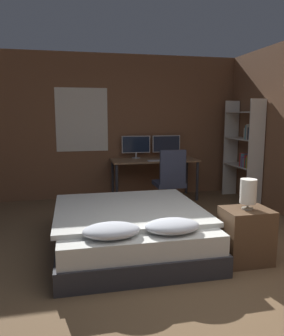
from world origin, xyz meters
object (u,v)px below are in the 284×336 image
object	(u,v)px
monitor_left	(136,145)
bookshelf	(245,147)
keyboard	(158,160)
computer_mouse	(172,160)
bedside_lamp	(248,192)
desk	(154,164)
monitor_right	(166,145)
bed	(130,229)
office_chair	(170,186)
nightstand	(246,236)

from	to	relation	value
monitor_left	bookshelf	size ratio (longest dim) A/B	0.30
keyboard	computer_mouse	size ratio (longest dim) A/B	5.00
bedside_lamp	computer_mouse	world-z (taller)	bedside_lamp
desk	monitor_right	bearing A→B (deg)	38.03
bedside_lamp	monitor_left	distance (m)	3.13
bed	office_chair	size ratio (longest dim) A/B	1.86
monitor_right	computer_mouse	world-z (taller)	monitor_right
bedside_lamp	monitor_left	bearing A→B (deg)	100.94
bed	bedside_lamp	distance (m)	1.41
nightstand	computer_mouse	distance (m)	2.64
nightstand	computer_mouse	size ratio (longest dim) A/B	8.43
keyboard	office_chair	distance (m)	0.65
office_chair	bookshelf	world-z (taller)	bookshelf
bedside_lamp	keyboard	world-z (taller)	bedside_lamp
monitor_right	bookshelf	bearing A→B (deg)	-30.29
desk	office_chair	distance (m)	0.82
monitor_left	monitor_right	world-z (taller)	same
office_chair	bookshelf	bearing A→B (deg)	10.13
bedside_lamp	keyboard	bearing A→B (deg)	96.41
monitor_right	monitor_left	bearing A→B (deg)	180.00
desk	office_chair	world-z (taller)	office_chair
bookshelf	desk	bearing A→B (deg)	162.14
bedside_lamp	monitor_right	world-z (taller)	monitor_right
monitor_left	keyboard	xyz separation A→B (m)	(0.30, -0.47, -0.24)
keyboard	bookshelf	distance (m)	1.61
desk	monitor_right	world-z (taller)	monitor_right
bedside_lamp	monitor_right	xyz separation A→B (m)	(0.01, 3.06, 0.23)
keyboard	office_chair	bearing A→B (deg)	-82.62
desk	monitor_left	xyz separation A→B (m)	(-0.30, 0.23, 0.33)
nightstand	office_chair	xyz separation A→B (m)	(-0.22, 2.05, 0.12)
monitor_right	computer_mouse	bearing A→B (deg)	-94.30
bed	nightstand	xyz separation A→B (m)	(1.15, -0.62, 0.05)
nightstand	bedside_lamp	bearing A→B (deg)	0.00
nightstand	office_chair	size ratio (longest dim) A/B	0.58
nightstand	office_chair	bearing A→B (deg)	96.15
monitor_right	office_chair	bearing A→B (deg)	-102.87
monitor_right	keyboard	world-z (taller)	monitor_right
nightstand	monitor_left	distance (m)	3.20
nightstand	bookshelf	bearing A→B (deg)	61.22
bedside_lamp	monitor_left	xyz separation A→B (m)	(-0.59, 3.06, 0.23)
bed	monitor_left	world-z (taller)	monitor_left
nightstand	office_chair	world-z (taller)	office_chair
bed	desk	distance (m)	2.41
monitor_left	keyboard	bearing A→B (deg)	-57.22
nightstand	keyboard	bearing A→B (deg)	96.41
monitor_right	office_chair	size ratio (longest dim) A/B	0.53
monitor_left	keyboard	distance (m)	0.60
bed	bookshelf	world-z (taller)	bookshelf
office_chair	keyboard	bearing A→B (deg)	97.38
bedside_lamp	keyboard	xyz separation A→B (m)	(-0.29, 2.60, -0.01)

